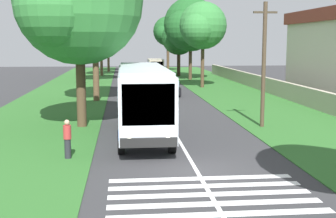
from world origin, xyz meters
TOP-DOWN VIEW (x-y plane):
  - ground at (0.00, 0.00)m, footprint 160.00×160.00m
  - grass_verge_left at (15.00, 8.20)m, footprint 120.00×8.00m
  - grass_verge_right at (15.00, -8.20)m, footprint 120.00×8.00m
  - centre_line at (15.00, 0.00)m, footprint 110.00×0.16m
  - coach_bus at (7.08, 1.80)m, footprint 11.16×2.62m
  - zebra_crossing at (-3.18, 0.00)m, footprint 4.95×6.80m
  - trailing_car_0 at (26.03, -1.58)m, footprint 4.30×1.78m
  - trailing_car_1 at (34.08, 2.03)m, footprint 4.30×1.78m
  - trailing_car_2 at (42.38, -1.85)m, footprint 4.30×1.78m
  - trailing_minibus_0 at (51.23, -2.05)m, footprint 6.00×2.14m
  - roadside_tree_left_0 at (52.34, 6.17)m, footprint 7.45×6.00m
  - roadside_tree_left_1 at (10.27, 5.45)m, footprint 8.61×7.43m
  - roadside_tree_left_2 at (41.75, 6.43)m, footprint 7.51×6.10m
  - roadside_tree_left_3 at (22.29, 5.29)m, footprint 8.51×7.48m
  - roadside_tree_left_4 at (61.50, 5.30)m, footprint 5.83×5.16m
  - roadside_tree_right_0 at (33.12, -5.85)m, footprint 6.38×5.20m
  - roadside_tree_right_1 at (43.91, -6.04)m, footprint 8.48×7.15m
  - roadside_tree_right_2 at (50.67, -5.38)m, footprint 5.92×5.00m
  - roadside_tree_right_4 at (62.07, -4.91)m, footprint 5.72×5.06m
  - utility_pole at (8.96, -5.37)m, footprint 0.24×1.40m
  - roadside_wall at (20.00, -11.60)m, footprint 70.00×0.40m
  - pedestrian at (2.46, 5.25)m, footprint 0.34×0.34m

SIDE VIEW (x-z plane):
  - ground at x=0.00m, z-range 0.00..0.00m
  - zebra_crossing at x=-3.18m, z-range 0.00..0.01m
  - centre_line at x=15.00m, z-range 0.00..0.01m
  - grass_verge_left at x=15.00m, z-range 0.00..0.04m
  - grass_verge_right at x=15.00m, z-range 0.00..0.04m
  - trailing_car_0 at x=26.03m, z-range -0.05..1.38m
  - trailing_car_1 at x=34.08m, z-range -0.05..1.38m
  - trailing_car_2 at x=42.38m, z-range -0.05..1.38m
  - roadside_wall at x=20.00m, z-range 0.04..1.51m
  - pedestrian at x=2.46m, z-range 0.06..1.75m
  - trailing_minibus_0 at x=51.23m, z-range 0.28..2.81m
  - coach_bus at x=7.08m, z-range 0.28..4.01m
  - utility_pole at x=8.96m, z-range 0.18..7.45m
  - roadside_tree_right_2 at x=50.67m, z-range 1.44..9.54m
  - roadside_tree_right_0 at x=33.12m, z-range 1.97..11.36m
  - roadside_tree_right_4 at x=62.07m, z-range 2.07..11.47m
  - roadside_tree_right_1 at x=43.91m, z-range 1.72..12.61m
  - roadside_tree_left_1 at x=10.27m, z-range 1.68..12.75m
  - roadside_tree_left_3 at x=22.29m, z-range 2.00..13.75m
  - roadside_tree_left_4 at x=61.50m, z-range 2.61..13.18m
  - roadside_tree_left_0 at x=52.34m, z-range 2.57..13.91m
  - roadside_tree_left_2 at x=41.75m, z-range 2.59..14.20m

